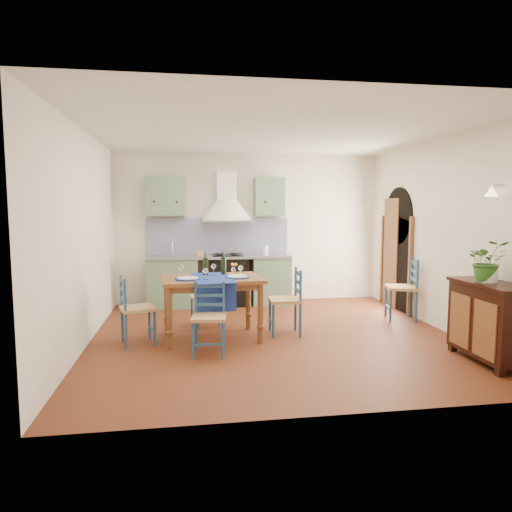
# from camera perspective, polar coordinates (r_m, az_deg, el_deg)

# --- Properties ---
(floor) EXTENTS (5.00, 5.00, 0.00)m
(floor) POSITION_cam_1_polar(r_m,az_deg,el_deg) (6.50, 2.26, -9.95)
(floor) COLOR #4C2410
(floor) RESTS_ON ground
(back_wall) EXTENTS (5.00, 0.96, 2.80)m
(back_wall) POSITION_cam_1_polar(r_m,az_deg,el_deg) (8.49, -3.79, 1.01)
(back_wall) COLOR white
(back_wall) RESTS_ON ground
(right_wall) EXTENTS (0.26, 5.00, 2.80)m
(right_wall) POSITION_cam_1_polar(r_m,az_deg,el_deg) (7.41, 21.18, 2.13)
(right_wall) COLOR white
(right_wall) RESTS_ON ground
(left_wall) EXTENTS (0.04, 5.00, 2.80)m
(left_wall) POSITION_cam_1_polar(r_m,az_deg,el_deg) (6.28, -20.70, 2.10)
(left_wall) COLOR white
(left_wall) RESTS_ON ground
(ceiling) EXTENTS (5.00, 5.00, 0.01)m
(ceiling) POSITION_cam_1_polar(r_m,az_deg,el_deg) (6.33, 2.37, 15.27)
(ceiling) COLOR silver
(ceiling) RESTS_ON back_wall
(dining_table) EXTENTS (1.41, 1.07, 1.17)m
(dining_table) POSITION_cam_1_polar(r_m,az_deg,el_deg) (6.22, -5.50, -3.58)
(dining_table) COLOR brown
(dining_table) RESTS_ON ground
(chair_near) EXTENTS (0.46, 0.46, 0.88)m
(chair_near) POSITION_cam_1_polar(r_m,az_deg,el_deg) (5.66, -5.89, -7.64)
(chair_near) COLOR navy
(chair_near) RESTS_ON ground
(chair_far) EXTENTS (0.47, 0.47, 0.82)m
(chair_far) POSITION_cam_1_polar(r_m,az_deg,el_deg) (6.96, -6.30, -5.31)
(chair_far) COLOR navy
(chair_far) RESTS_ON ground
(chair_left) EXTENTS (0.52, 0.52, 0.90)m
(chair_left) POSITION_cam_1_polar(r_m,az_deg,el_deg) (6.21, -14.86, -6.46)
(chair_left) COLOR navy
(chair_left) RESTS_ON ground
(chair_right) EXTENTS (0.46, 0.46, 0.94)m
(chair_right) POSITION_cam_1_polar(r_m,az_deg,el_deg) (6.49, 3.92, -5.57)
(chair_right) COLOR navy
(chair_right) RESTS_ON ground
(chair_spare) EXTENTS (0.56, 0.56, 0.98)m
(chair_spare) POSITION_cam_1_polar(r_m,az_deg,el_deg) (7.69, 17.95, -3.85)
(chair_spare) COLOR navy
(chair_spare) RESTS_ON ground
(sideboard) EXTENTS (0.50, 1.05, 0.94)m
(sideboard) POSITION_cam_1_polar(r_m,az_deg,el_deg) (5.97, 27.20, -7.03)
(sideboard) COLOR black
(sideboard) RESTS_ON ground
(potted_plant) EXTENTS (0.54, 0.50, 0.48)m
(potted_plant) POSITION_cam_1_polar(r_m,az_deg,el_deg) (5.91, 26.94, -0.56)
(potted_plant) COLOR #2B6221
(potted_plant) RESTS_ON sideboard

